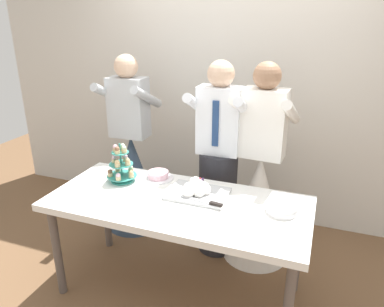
% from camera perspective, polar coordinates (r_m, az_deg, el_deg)
% --- Properties ---
extents(ground_plane, '(8.00, 8.00, 0.00)m').
position_cam_1_polar(ground_plane, '(2.98, -2.08, -20.59)').
color(ground_plane, brown).
extents(rear_wall, '(5.20, 0.10, 2.90)m').
position_cam_1_polar(rear_wall, '(3.58, 6.29, 12.41)').
color(rear_wall, beige).
rests_on(rear_wall, ground_plane).
extents(dessert_table, '(1.80, 0.80, 0.78)m').
position_cam_1_polar(dessert_table, '(2.57, -2.29, -8.80)').
color(dessert_table, white).
rests_on(dessert_table, ground_plane).
extents(cupcake_stand, '(0.23, 0.23, 0.31)m').
position_cam_1_polar(cupcake_stand, '(2.81, -11.01, -1.98)').
color(cupcake_stand, teal).
rests_on(cupcake_stand, dessert_table).
extents(main_cake_tray, '(0.43, 0.31, 0.12)m').
position_cam_1_polar(main_cake_tray, '(2.58, 0.80, -5.75)').
color(main_cake_tray, silver).
rests_on(main_cake_tray, dessert_table).
extents(plate_stack, '(0.20, 0.20, 0.05)m').
position_cam_1_polar(plate_stack, '(2.45, 13.92, -8.37)').
color(plate_stack, white).
rests_on(plate_stack, dessert_table).
extents(round_cake, '(0.24, 0.24, 0.06)m').
position_cam_1_polar(round_cake, '(2.85, -5.33, -3.45)').
color(round_cake, white).
rests_on(round_cake, dessert_table).
extents(person_groom, '(0.47, 0.50, 1.66)m').
position_cam_1_polar(person_groom, '(3.05, 4.12, -2.86)').
color(person_groom, '#232328').
rests_on(person_groom, ground_plane).
extents(person_bride, '(0.56, 0.56, 1.66)m').
position_cam_1_polar(person_bride, '(3.08, 10.38, -6.29)').
color(person_bride, white).
rests_on(person_bride, ground_plane).
extents(person_guest, '(0.56, 0.56, 1.66)m').
position_cam_1_polar(person_guest, '(3.54, -9.29, -2.49)').
color(person_guest, '#334760').
rests_on(person_guest, ground_plane).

